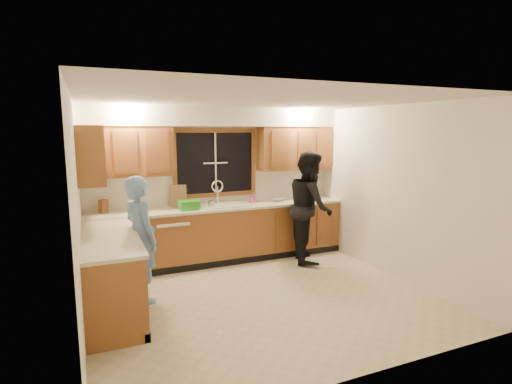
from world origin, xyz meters
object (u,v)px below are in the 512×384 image
at_px(man, 141,239).
at_px(dish_crate, 189,205).
at_px(bowl, 277,199).
at_px(knife_block, 103,206).
at_px(stove, 114,292).
at_px(dishwasher, 170,242).
at_px(woman, 310,207).
at_px(soap_bottle, 253,198).
at_px(sink, 221,209).

height_order(man, dish_crate, man).
bearing_deg(bowl, knife_block, 177.75).
bearing_deg(dish_crate, knife_block, 169.08).
bearing_deg(bowl, stove, -146.51).
bearing_deg(man, dishwasher, -48.09).
relative_size(woman, bowl, 7.69).
distance_m(knife_block, bowl, 2.82).
xyz_separation_m(man, soap_bottle, (2.00, 1.16, 0.21)).
distance_m(sink, woman, 1.45).
bearing_deg(woman, knife_block, 98.28).
xyz_separation_m(knife_block, soap_bottle, (2.38, -0.10, -0.01)).
relative_size(stove, soap_bottle, 5.06).
height_order(stove, bowl, bowl).
height_order(woman, knife_block, woman).
bearing_deg(dish_crate, man, -130.26).
bearing_deg(woman, dish_crate, 97.01).
height_order(sink, man, man).
relative_size(sink, soap_bottle, 4.83).
height_order(dish_crate, soap_bottle, soap_bottle).
height_order(sink, stove, sink).
distance_m(dishwasher, soap_bottle, 1.56).
bearing_deg(soap_bottle, knife_block, 177.68).
relative_size(knife_block, soap_bottle, 1.14).
xyz_separation_m(dishwasher, knife_block, (-0.94, 0.17, 0.61)).
bearing_deg(stove, woman, 22.00).
distance_m(dish_crate, bowl, 1.59).
relative_size(sink, dishwasher, 1.05).
xyz_separation_m(dishwasher, woman, (2.19, -0.54, 0.49)).
height_order(sink, knife_block, sink).
xyz_separation_m(stove, knife_block, (0.01, 1.98, 0.57)).
xyz_separation_m(man, knife_block, (-0.37, 1.26, 0.22)).
distance_m(dishwasher, man, 1.28).
bearing_deg(dish_crate, dishwasher, 167.32).
height_order(man, woman, woman).
xyz_separation_m(stove, man, (0.38, 0.73, 0.35)).
bearing_deg(sink, stove, -134.61).
height_order(dishwasher, woman, woman).
height_order(knife_block, dish_crate, knife_block).
bearing_deg(man, soap_bottle, -80.41).
relative_size(dishwasher, man, 0.51).
distance_m(dishwasher, woman, 2.31).
height_order(stove, knife_block, knife_block).
xyz_separation_m(stove, soap_bottle, (2.39, 1.89, 0.56)).
bearing_deg(woman, dishwasher, 97.21).
distance_m(knife_block, dish_crate, 1.26).
bearing_deg(sink, knife_block, 174.99).
bearing_deg(man, sink, -72.68).
bearing_deg(bowl, dishwasher, -178.14).
height_order(man, soap_bottle, man).
distance_m(stove, woman, 3.41).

